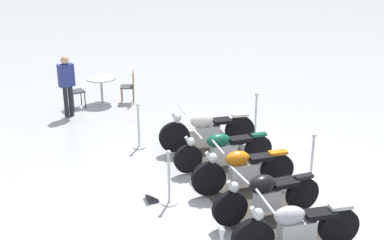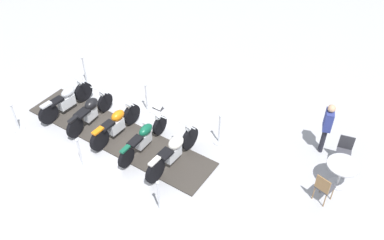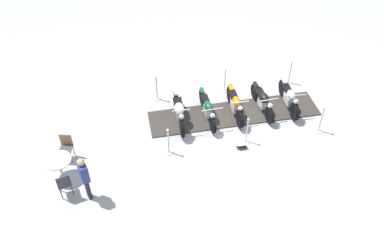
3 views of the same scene
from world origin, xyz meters
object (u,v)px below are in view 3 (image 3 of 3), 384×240
(bystander_person, at_px, (84,175))
(info_placard, at_px, (242,146))
(motorcycle_forest, at_px, (208,109))
(motorcycle_copper, at_px, (235,105))
(stanchion_right_front, at_px, (169,145))
(motorcycle_cream, at_px, (179,111))
(stanchion_right_mid, at_px, (247,134))
(stanchion_left_rear, at_px, (289,76))
(cafe_chair_across_table, at_px, (66,146))
(cafe_chair_near_table, at_px, (64,183))
(stanchion_left_front, at_px, (157,91))
(motorcycle_chrome, at_px, (289,98))
(motorcycle_black, at_px, (263,101))
(stanchion_left_mid, at_px, (225,84))
(stanchion_right_rear, at_px, (320,124))
(cafe_table, at_px, (59,164))

(bystander_person, bearing_deg, info_placard, -6.62)
(motorcycle_forest, bearing_deg, motorcycle_copper, 89.60)
(motorcycle_forest, height_order, stanchion_right_front, stanchion_right_front)
(motorcycle_cream, bearing_deg, motorcycle_forest, 92.34)
(stanchion_right_mid, bearing_deg, motorcycle_forest, 28.90)
(stanchion_left_rear, relative_size, info_placard, 2.76)
(cafe_chair_across_table, bearing_deg, cafe_chair_near_table, 13.30)
(stanchion_left_front, relative_size, bystander_person, 0.63)
(motorcycle_cream, relative_size, cafe_chair_near_table, 2.38)
(motorcycle_chrome, xyz_separation_m, info_placard, (-1.42, 2.55, -0.41))
(motorcycle_chrome, relative_size, stanchion_right_mid, 1.94)
(motorcycle_black, relative_size, stanchion_right_front, 1.89)
(motorcycle_copper, distance_m, cafe_chair_across_table, 6.15)
(cafe_chair_across_table, bearing_deg, stanchion_left_mid, 126.29)
(stanchion_left_mid, bearing_deg, motorcycle_copper, 172.68)
(stanchion_right_front, height_order, cafe_chair_near_table, stanchion_right_front)
(stanchion_right_rear, bearing_deg, cafe_chair_across_table, 79.92)
(cafe_chair_near_table, bearing_deg, motorcycle_chrome, -85.15)
(stanchion_right_mid, xyz_separation_m, cafe_chair_across_table, (1.19, 5.96, 0.20))
(stanchion_left_front, relative_size, cafe_chair_near_table, 1.12)
(bystander_person, bearing_deg, stanchion_right_rear, -9.08)
(motorcycle_copper, height_order, cafe_table, motorcycle_copper)
(motorcycle_chrome, bearing_deg, motorcycle_forest, -86.14)
(stanchion_right_mid, height_order, bystander_person, bystander_person)
(motorcycle_forest, height_order, stanchion_left_front, stanchion_left_front)
(motorcycle_cream, xyz_separation_m, motorcycle_black, (-0.40, -3.15, -0.02))
(motorcycle_forest, relative_size, cafe_chair_across_table, 2.34)
(motorcycle_chrome, height_order, stanchion_left_front, stanchion_left_front)
(motorcycle_copper, xyz_separation_m, stanchion_left_rear, (1.15, -2.90, -0.15))
(motorcycle_forest, distance_m, cafe_chair_across_table, 5.11)
(motorcycle_chrome, xyz_separation_m, cafe_chair_near_table, (-1.57, 8.45, 0.07))
(stanchion_left_mid, xyz_separation_m, bystander_person, (-3.63, 5.91, 0.67))
(bystander_person, bearing_deg, motorcycle_black, 4.94)
(motorcycle_black, distance_m, stanchion_left_front, 4.08)
(motorcycle_forest, distance_m, motorcycle_copper, 1.06)
(motorcycle_cream, relative_size, info_placard, 6.04)
(stanchion_right_rear, relative_size, bystander_person, 0.66)
(stanchion_left_front, bearing_deg, cafe_chair_across_table, 119.98)
(stanchion_right_rear, height_order, info_placard, stanchion_right_rear)
(motorcycle_forest, xyz_separation_m, stanchion_left_mid, (1.38, -1.24, -0.13))
(stanchion_right_rear, bearing_deg, motorcycle_black, 41.81)
(motorcycle_cream, relative_size, motorcycle_chrome, 1.08)
(info_placard, bearing_deg, stanchion_left_rear, -132.44)
(stanchion_right_rear, bearing_deg, stanchion_left_rear, -7.30)
(stanchion_right_rear, height_order, cafe_table, stanchion_right_rear)
(motorcycle_forest, relative_size, bystander_person, 1.31)
(info_placard, distance_m, cafe_chair_near_table, 5.93)
(motorcycle_cream, xyz_separation_m, stanchion_left_mid, (1.24, -2.29, -0.19))
(info_placard, bearing_deg, stanchion_left_mid, -94.11)
(motorcycle_copper, xyz_separation_m, bystander_person, (-2.14, 5.72, 0.53))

